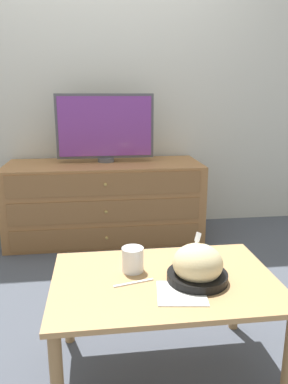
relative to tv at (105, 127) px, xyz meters
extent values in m
plane|color=#474C56|center=(-0.06, 0.26, -0.88)|extent=(12.00, 12.00, 0.00)
cube|color=silver|center=(-0.06, 0.28, 0.42)|extent=(12.00, 0.05, 2.60)
cube|color=#9E6B3D|center=(-0.02, -0.06, -0.57)|extent=(1.50, 0.57, 0.61)
cube|color=brown|center=(-0.02, -0.34, -0.78)|extent=(1.38, 0.01, 0.16)
sphere|color=tan|center=(-0.02, -0.35, -0.78)|extent=(0.02, 0.02, 0.02)
cube|color=brown|center=(-0.02, -0.34, -0.57)|extent=(1.38, 0.01, 0.16)
sphere|color=tan|center=(-0.02, -0.35, -0.57)|extent=(0.02, 0.02, 0.02)
cube|color=brown|center=(-0.02, -0.34, -0.37)|extent=(1.38, 0.01, 0.16)
sphere|color=tan|center=(-0.02, -0.35, -0.37)|extent=(0.02, 0.02, 0.02)
cylinder|color=#515156|center=(0.00, 0.00, -0.26)|extent=(0.13, 0.13, 0.03)
cube|color=#515156|center=(0.00, 0.00, 0.01)|extent=(0.75, 0.04, 0.49)
cube|color=#7A3893|center=(0.00, -0.02, 0.01)|extent=(0.71, 0.01, 0.45)
cube|color=tan|center=(0.17, -1.63, -0.46)|extent=(0.87, 0.59, 0.02)
cylinder|color=#9C7549|center=(-0.23, -1.38, -0.67)|extent=(0.04, 0.04, 0.41)
cylinder|color=#9C7549|center=(0.57, -1.38, -0.67)|extent=(0.04, 0.04, 0.41)
cylinder|color=black|center=(0.29, -1.67, -0.43)|extent=(0.23, 0.23, 0.03)
ellipsoid|color=beige|center=(0.29, -1.67, -0.38)|extent=(0.19, 0.19, 0.15)
cube|color=white|center=(0.28, -1.64, -0.36)|extent=(0.05, 0.04, 0.15)
cube|color=white|center=(0.30, -1.63, -0.29)|extent=(0.02, 0.03, 0.03)
cylinder|color=beige|center=(0.05, -1.55, -0.42)|extent=(0.08, 0.08, 0.06)
cylinder|color=white|center=(0.05, -1.55, -0.40)|extent=(0.09, 0.09, 0.10)
cube|color=white|center=(0.21, -1.75, -0.45)|extent=(0.20, 0.20, 0.00)
cube|color=white|center=(0.05, -1.66, -0.45)|extent=(0.16, 0.05, 0.01)
camera|label=1|loc=(-0.08, -2.94, 0.24)|focal=35.00mm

